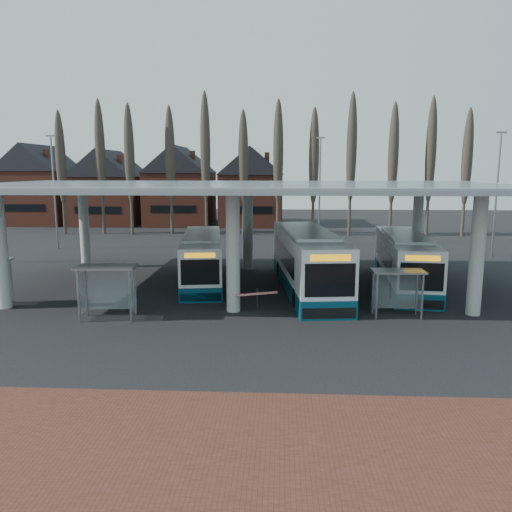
# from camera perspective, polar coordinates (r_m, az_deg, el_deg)

# --- Properties ---
(ground) EXTENTS (140.00, 140.00, 0.00)m
(ground) POSITION_cam_1_polar(r_m,az_deg,el_deg) (23.31, -3.19, -7.99)
(ground) COLOR black
(ground) RESTS_ON ground
(brick_strip) EXTENTS (70.00, 10.00, 0.03)m
(brick_strip) POSITION_cam_1_polar(r_m,az_deg,el_deg) (12.55, -9.62, -24.77)
(brick_strip) COLOR brown
(brick_strip) RESTS_ON ground
(station_canopy) EXTENTS (32.00, 16.00, 6.34)m
(station_canopy) POSITION_cam_1_polar(r_m,az_deg,el_deg) (30.20, -1.66, 7.07)
(station_canopy) COLOR beige
(station_canopy) RESTS_ON ground
(poplar_row) EXTENTS (45.10, 1.10, 14.50)m
(poplar_row) POSITION_cam_1_polar(r_m,az_deg,el_deg) (55.15, 0.45, 11.52)
(poplar_row) COLOR #473D33
(poplar_row) RESTS_ON ground
(townhouse_row) EXTENTS (36.80, 10.30, 12.25)m
(townhouse_row) POSITION_cam_1_polar(r_m,az_deg,el_deg) (68.53, -12.56, 8.58)
(townhouse_row) COLOR brown
(townhouse_row) RESTS_ON ground
(lamp_post_a) EXTENTS (0.80, 0.16, 10.17)m
(lamp_post_a) POSITION_cam_1_polar(r_m,az_deg,el_deg) (48.61, -22.06, 6.99)
(lamp_post_a) COLOR slate
(lamp_post_a) RESTS_ON ground
(lamp_post_b) EXTENTS (0.80, 0.16, 10.17)m
(lamp_post_b) POSITION_cam_1_polar(r_m,az_deg,el_deg) (48.23, 7.28, 7.60)
(lamp_post_b) COLOR slate
(lamp_post_b) RESTS_ON ground
(lamp_post_c) EXTENTS (0.80, 0.16, 10.17)m
(lamp_post_c) POSITION_cam_1_polar(r_m,az_deg,el_deg) (45.62, 25.80, 6.59)
(lamp_post_c) COLOR slate
(lamp_post_c) RESTS_ON ground
(bus_1) EXTENTS (3.87, 11.31, 3.08)m
(bus_1) POSITION_cam_1_polar(r_m,az_deg,el_deg) (32.47, -6.16, -0.31)
(bus_1) COLOR white
(bus_1) RESTS_ON ground
(bus_2) EXTENTS (4.23, 13.16, 3.59)m
(bus_2) POSITION_cam_1_polar(r_m,az_deg,el_deg) (30.11, 5.87, -0.63)
(bus_2) COLOR white
(bus_2) RESTS_ON ground
(bus_3) EXTENTS (3.50, 11.75, 3.22)m
(bus_3) POSITION_cam_1_polar(r_m,az_deg,el_deg) (32.30, 16.59, -0.60)
(bus_3) COLOR white
(bus_3) RESTS_ON ground
(shelter_1) EXTENTS (2.91, 1.61, 2.61)m
(shelter_1) POSITION_cam_1_polar(r_m,az_deg,el_deg) (25.10, -16.60, -2.62)
(shelter_1) COLOR gray
(shelter_1) RESTS_ON ground
(shelter_2) EXTENTS (2.52, 1.28, 2.33)m
(shelter_2) POSITION_cam_1_polar(r_m,az_deg,el_deg) (25.33, 15.82, -2.93)
(shelter_2) COLOR gray
(shelter_2) RESTS_ON ground
(barrier) EXTENTS (2.09, 0.99, 1.10)m
(barrier) POSITION_cam_1_polar(r_m,az_deg,el_deg) (25.37, 0.10, -4.48)
(barrier) COLOR black
(barrier) RESTS_ON ground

